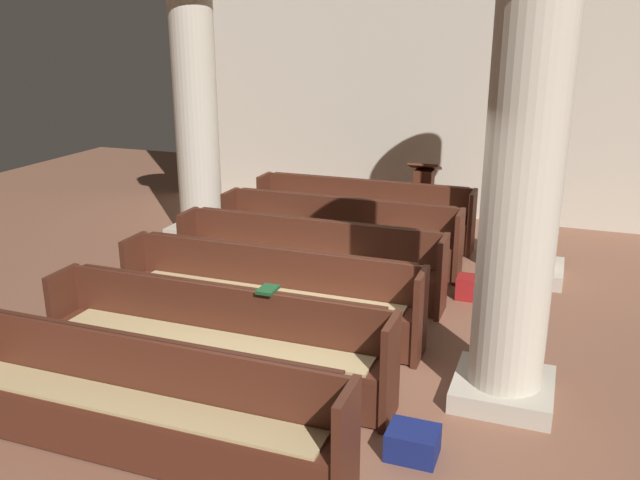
{
  "coord_description": "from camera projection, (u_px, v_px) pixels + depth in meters",
  "views": [
    {
      "loc": [
        1.96,
        -4.99,
        3.08
      ],
      "look_at": [
        -0.55,
        1.83,
        0.75
      ],
      "focal_mm": 37.76,
      "sensor_mm": 36.0,
      "label": 1
    }
  ],
  "objects": [
    {
      "name": "back_wall",
      "position": [
        444.0,
        79.0,
        10.79
      ],
      "size": [
        10.0,
        0.16,
        4.5
      ],
      "primitive_type": "cube",
      "color": "beige",
      "rests_on": "ground"
    },
    {
      "name": "pillar_aisle_rear",
      "position": [
        523.0,
        177.0,
        5.22
      ],
      "size": [
        0.89,
        0.89,
        3.76
      ],
      "color": "#B6AD9A",
      "rests_on": "ground"
    },
    {
      "name": "pew_row_0",
      "position": [
        363.0,
        210.0,
        9.91
      ],
      "size": [
        3.23,
        0.47,
        0.89
      ],
      "color": "#4C2316",
      "rests_on": "ground"
    },
    {
      "name": "hymn_book",
      "position": [
        268.0,
        290.0,
        5.78
      ],
      "size": [
        0.15,
        0.21,
        0.03
      ],
      "primitive_type": "cube",
      "color": "#194723",
      "rests_on": "pew_row_4"
    },
    {
      "name": "pew_row_4",
      "position": [
        215.0,
        337.0,
        5.88
      ],
      "size": [
        3.23,
        0.46,
        0.89
      ],
      "color": "#4C2316",
      "rests_on": "ground"
    },
    {
      "name": "lectern",
      "position": [
        423.0,
        201.0,
        10.49
      ],
      "size": [
        0.48,
        0.45,
        1.08
      ],
      "color": "#492215",
      "rests_on": "ground"
    },
    {
      "name": "ground_plane",
      "position": [
        307.0,
        384.0,
        6.04
      ],
      "size": [
        19.2,
        19.2,
        0.0
      ],
      "primitive_type": "plane",
      "color": "brown"
    },
    {
      "name": "pew_row_5",
      "position": [
        139.0,
        401.0,
        4.87
      ],
      "size": [
        3.23,
        0.47,
        0.89
      ],
      "color": "#4C2316",
      "rests_on": "ground"
    },
    {
      "name": "pew_row_3",
      "position": [
        268.0,
        291.0,
        6.89
      ],
      "size": [
        3.23,
        0.47,
        0.89
      ],
      "color": "#4C2316",
      "rests_on": "ground"
    },
    {
      "name": "kneeler_box_red",
      "position": [
        472.0,
        288.0,
        7.89
      ],
      "size": [
        0.35,
        0.27,
        0.27
      ],
      "primitive_type": "cube",
      "color": "maroon",
      "rests_on": "ground"
    },
    {
      "name": "pillar_aisle_side",
      "position": [
        543.0,
        124.0,
        8.01
      ],
      "size": [
        0.92,
        0.92,
        3.76
      ],
      "color": "#B6AD9A",
      "rests_on": "ground"
    },
    {
      "name": "pew_row_1",
      "position": [
        339.0,
        231.0,
        8.9
      ],
      "size": [
        3.23,
        0.46,
        0.89
      ],
      "color": "#4C2316",
      "rests_on": "ground"
    },
    {
      "name": "kneeler_box_navy",
      "position": [
        413.0,
        443.0,
        5.0
      ],
      "size": [
        0.38,
        0.31,
        0.22
      ],
      "primitive_type": "cube",
      "color": "navy",
      "rests_on": "ground"
    },
    {
      "name": "pillar_far_side",
      "position": [
        196.0,
        107.0,
        9.7
      ],
      "size": [
        0.92,
        0.92,
        3.76
      ],
      "color": "#B6AD9A",
      "rests_on": "ground"
    },
    {
      "name": "pew_row_2",
      "position": [
        308.0,
        257.0,
        7.9
      ],
      "size": [
        3.23,
        0.46,
        0.89
      ],
      "color": "#4C2316",
      "rests_on": "ground"
    }
  ]
}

